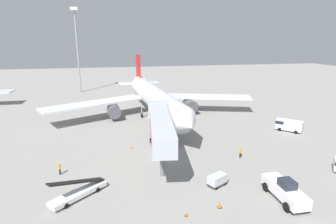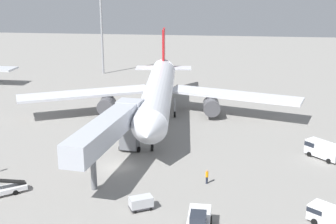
# 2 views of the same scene
# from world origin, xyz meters

# --- Properties ---
(ground_plane) EXTENTS (300.00, 300.00, 0.00)m
(ground_plane) POSITION_xyz_m (0.00, 0.00, 0.00)
(ground_plane) COLOR gray
(airplane_at_gate) EXTENTS (51.86, 49.51, 14.13)m
(airplane_at_gate) POSITION_xyz_m (2.17, 22.62, 4.96)
(airplane_at_gate) COLOR silver
(airplane_at_gate) RESTS_ON ground
(jet_bridge) EXTENTS (5.76, 20.65, 7.57)m
(jet_bridge) POSITION_xyz_m (-0.58, -1.05, 5.74)
(jet_bridge) COLOR #B2B7C1
(jet_bridge) RESTS_ON ground
(service_van_mid_right) EXTENTS (4.95, 5.08, 2.33)m
(service_van_mid_right) POSITION_xyz_m (27.85, 6.68, 1.33)
(service_van_mid_right) COLOR silver
(service_van_mid_right) RESTS_ON ground
(service_van_mid_center) EXTENTS (5.45, 4.96, 1.93)m
(service_van_mid_center) POSITION_xyz_m (25.21, -12.17, 1.12)
(service_van_mid_center) COLOR white
(service_van_mid_center) RESTS_ON ground
(baggage_cart_far_center) EXTENTS (2.86, 2.41, 1.47)m
(baggage_cart_far_center) POSITION_xyz_m (5.16, -11.09, 0.82)
(baggage_cart_far_center) COLOR #38383D
(baggage_cart_far_center) RESTS_ON ground
(ground_crew_worker_midground) EXTENTS (0.39, 0.39, 1.84)m
(ground_crew_worker_midground) POSITION_xyz_m (12.02, -3.69, 0.98)
(ground_crew_worker_midground) COLOR #1E2333
(ground_crew_worker_midground) RESTS_ON ground
(safety_cone_charlie) EXTENTS (0.37, 0.37, 0.57)m
(safety_cone_charlie) POSITION_xyz_m (-4.76, 3.67, 0.28)
(safety_cone_charlie) COLOR black
(safety_cone_charlie) RESTS_ON ground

